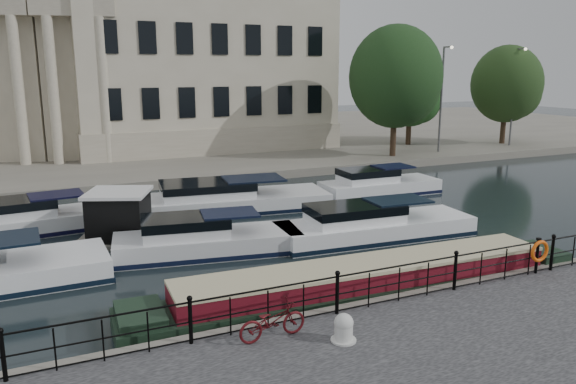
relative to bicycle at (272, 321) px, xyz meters
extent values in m
plane|color=black|center=(2.13, 2.83, -1.01)|extent=(160.00, 160.00, 0.00)
cube|color=#6B665B|center=(2.13, 41.83, -0.73)|extent=(120.00, 42.00, 0.55)
cylinder|color=black|center=(-5.87, 0.58, 0.09)|extent=(0.10, 0.10, 1.10)
sphere|color=black|center=(-5.87, 0.58, 0.69)|extent=(0.14, 0.14, 0.14)
cylinder|color=black|center=(-1.87, 0.58, 0.09)|extent=(0.10, 0.10, 1.10)
sphere|color=black|center=(-1.87, 0.58, 0.69)|extent=(0.14, 0.14, 0.14)
cylinder|color=black|center=(2.13, 0.58, 0.09)|extent=(0.10, 0.10, 1.10)
sphere|color=black|center=(2.13, 0.58, 0.69)|extent=(0.14, 0.14, 0.14)
cylinder|color=black|center=(6.13, 0.58, 0.09)|extent=(0.10, 0.10, 1.10)
sphere|color=black|center=(6.13, 0.58, 0.69)|extent=(0.14, 0.14, 0.14)
cylinder|color=black|center=(10.13, 0.58, 0.09)|extent=(0.10, 0.10, 1.10)
sphere|color=black|center=(10.13, 0.58, 0.69)|extent=(0.14, 0.14, 0.14)
cylinder|color=black|center=(2.13, 0.58, 0.59)|extent=(24.00, 0.05, 0.05)
cylinder|color=black|center=(2.13, 0.58, 0.09)|extent=(24.00, 0.04, 0.04)
cylinder|color=black|center=(2.13, 0.58, -0.38)|extent=(24.00, 0.04, 0.04)
cube|color=#ADA38C|center=(8.13, 35.83, 6.54)|extent=(20.00, 14.00, 14.00)
cube|color=#9E937F|center=(8.13, 35.83, 0.54)|extent=(20.30, 14.30, 2.00)
cube|color=#ADA38C|center=(-1.20, 31.86, 5.04)|extent=(5.73, 4.06, 11.00)
cube|color=#9E937F|center=(-1.63, 29.91, 9.94)|extent=(5.62, 2.73, 1.20)
cylinder|color=#ADA38C|center=(-0.15, 28.99, 4.44)|extent=(0.70, 0.70, 9.80)
cylinder|color=#ADA38C|center=(-3.36, 29.70, 4.44)|extent=(0.70, 0.70, 9.80)
cube|color=#ADA38C|center=(-6.15, 33.28, 5.04)|extent=(5.90, 4.56, 11.00)
cylinder|color=#ADA38C|center=(-5.46, 30.31, 4.44)|extent=(0.70, 0.70, 9.80)
cylinder|color=#59595B|center=(24.13, 23.33, 3.54)|extent=(0.16, 0.16, 8.00)
sphere|color=#FFF2CC|center=(24.13, 22.48, 7.49)|extent=(0.24, 0.24, 0.24)
cylinder|color=#59595B|center=(32.13, 23.83, 3.54)|extent=(0.16, 0.16, 8.00)
sphere|color=#FFF2CC|center=(32.13, 22.98, 7.49)|extent=(0.24, 0.24, 0.24)
imported|color=#480C10|center=(0.00, 0.00, 0.00)|extent=(1.78, 0.70, 0.92)
cylinder|color=beige|center=(1.52, -0.83, -0.23)|extent=(0.45, 0.45, 0.47)
sphere|color=beige|center=(1.52, -0.83, 0.01)|extent=(0.47, 0.47, 0.47)
cylinder|color=beige|center=(1.52, -0.83, -0.44)|extent=(0.62, 0.62, 0.04)
cylinder|color=black|center=(9.46, 0.58, 0.11)|extent=(0.10, 0.10, 1.15)
cube|color=black|center=(9.46, 0.58, 0.69)|extent=(0.11, 0.11, 0.08)
torus|color=#ED550C|center=(9.46, 0.50, 0.30)|extent=(0.73, 0.11, 0.73)
cube|color=black|center=(4.13, 2.14, -0.91)|extent=(15.24, 2.73, 0.91)
cube|color=#5A0C17|center=(4.13, 2.14, -0.26)|extent=(12.20, 2.28, 0.71)
cube|color=#BDB289|center=(4.13, 2.14, 0.14)|extent=(12.20, 2.34, 0.10)
cube|color=#6B665B|center=(-1.94, 11.50, -0.96)|extent=(4.08, 3.79, 0.27)
cube|color=black|center=(-1.94, 11.50, 0.09)|extent=(2.86, 2.86, 1.97)
cube|color=silver|center=(-1.94, 11.50, 1.04)|extent=(3.15, 3.15, 0.13)
cube|color=silver|center=(0.90, 8.44, -0.81)|extent=(7.35, 3.48, 1.20)
cube|color=black|center=(0.90, 8.44, -0.89)|extent=(7.43, 3.51, 0.18)
cube|color=silver|center=(0.07, 8.58, 0.04)|extent=(3.45, 2.42, 0.90)
cube|color=black|center=(1.74, 8.30, 0.54)|extent=(2.36, 1.97, 0.08)
cube|color=white|center=(7.90, 7.48, -0.81)|extent=(8.56, 3.08, 1.20)
cube|color=black|center=(7.90, 7.48, -0.89)|extent=(8.65, 3.12, 0.18)
cube|color=white|center=(6.89, 7.55, 0.04)|extent=(3.92, 2.31, 0.90)
cube|color=black|center=(8.91, 7.41, 0.54)|extent=(2.64, 1.92, 0.08)
cube|color=silver|center=(-5.07, 14.42, -0.81)|extent=(7.61, 3.15, 1.20)
cube|color=black|center=(-5.07, 14.42, -0.89)|extent=(7.69, 3.18, 0.18)
cube|color=silver|center=(-5.96, 14.34, 0.04)|extent=(3.51, 2.34, 0.90)
cube|color=black|center=(-4.18, 14.50, 0.54)|extent=(2.37, 1.94, 0.08)
cube|color=silver|center=(3.90, 14.53, -0.81)|extent=(10.14, 4.36, 1.20)
cube|color=black|center=(3.90, 14.53, -0.89)|extent=(10.24, 4.40, 0.18)
cube|color=silver|center=(2.73, 14.68, 0.04)|extent=(4.71, 3.11, 0.90)
cube|color=black|center=(5.07, 14.38, 0.54)|extent=(3.20, 2.55, 0.08)
cube|color=white|center=(12.74, 14.43, -0.81)|extent=(6.87, 2.53, 1.20)
cube|color=black|center=(12.74, 14.43, -0.89)|extent=(6.94, 2.55, 0.18)
cube|color=white|center=(11.93, 14.45, 0.04)|extent=(3.12, 2.00, 0.90)
cube|color=black|center=(13.56, 14.41, 0.54)|extent=(2.09, 1.69, 0.08)
cylinder|color=black|center=(19.66, 23.13, 1.11)|extent=(0.44, 0.44, 3.14)
ellipsoid|color=black|center=(19.66, 23.13, 5.37)|extent=(6.82, 6.82, 7.54)
sphere|color=black|center=(20.26, 22.73, 4.47)|extent=(5.02, 5.02, 5.02)
cylinder|color=black|center=(24.58, 27.88, 0.70)|extent=(0.44, 0.44, 2.33)
ellipsoid|color=#143B12|center=(24.58, 27.88, 3.86)|extent=(5.05, 5.05, 5.58)
sphere|color=#143B12|center=(25.18, 27.48, 3.20)|extent=(3.72, 3.72, 3.72)
cylinder|color=black|center=(32.51, 25.06, 0.92)|extent=(0.44, 0.44, 2.75)
ellipsoid|color=#1B3611|center=(32.51, 25.06, 4.65)|extent=(5.98, 5.98, 6.61)
sphere|color=#1B3611|center=(33.11, 24.66, 3.87)|extent=(4.41, 4.41, 4.41)
camera|label=1|loc=(-4.90, -11.62, 6.00)|focal=35.00mm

